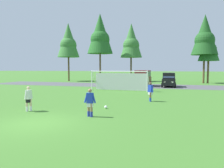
% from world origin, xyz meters
% --- Properties ---
extents(ground_plane, '(400.00, 400.00, 0.00)m').
position_xyz_m(ground_plane, '(0.00, 15.00, 0.00)').
color(ground_plane, '#3D7028').
extents(parking_lot_strip, '(52.00, 8.40, 0.01)m').
position_xyz_m(parking_lot_strip, '(0.00, 25.51, 0.00)').
color(parking_lot_strip, '#4C4C51').
rests_on(parking_lot_strip, ground).
extents(soccer_ball, '(0.22, 0.22, 0.22)m').
position_xyz_m(soccer_ball, '(2.09, 4.83, 0.11)').
color(soccer_ball, white).
rests_on(soccer_ball, ground).
extents(soccer_goal, '(7.48, 2.20, 2.57)m').
position_xyz_m(soccer_goal, '(-0.26, 17.54, 1.29)').
color(soccer_goal, white).
rests_on(soccer_goal, ground).
extents(player_striker_near, '(0.75, 0.29, 1.64)m').
position_xyz_m(player_striker_near, '(2.02, 2.18, 0.82)').
color(player_striker_near, '#936B4C').
rests_on(player_striker_near, ground).
extents(player_midfield_center, '(0.60, 0.56, 1.64)m').
position_xyz_m(player_midfield_center, '(4.66, 9.13, 0.82)').
color(player_midfield_center, brown).
rests_on(player_midfield_center, ground).
extents(player_defender_far, '(0.29, 0.74, 1.64)m').
position_xyz_m(player_defender_far, '(-2.49, 2.53, 0.82)').
color(player_defender_far, beige).
rests_on(player_defender_far, ground).
extents(parked_car_slot_far_left, '(2.28, 4.32, 1.72)m').
position_xyz_m(parked_car_slot_far_left, '(-4.52, 26.23, 0.88)').
color(parked_car_slot_far_left, silver).
rests_on(parked_car_slot_far_left, ground).
extents(parked_car_slot_left, '(2.05, 4.20, 1.72)m').
position_xyz_m(parked_car_slot_left, '(-1.25, 26.01, 0.88)').
color(parked_car_slot_left, '#194C2D').
rests_on(parked_car_slot_left, ground).
extents(parked_car_slot_center_left, '(2.42, 4.91, 2.52)m').
position_xyz_m(parked_car_slot_center_left, '(1.48, 25.20, 1.34)').
color(parked_car_slot_center_left, maroon).
rests_on(parked_car_slot_center_left, ground).
extents(parked_car_slot_center, '(2.23, 4.65, 2.16)m').
position_xyz_m(parked_car_slot_center, '(5.56, 24.87, 1.11)').
color(parked_car_slot_center, black).
rests_on(parked_car_slot_center, ground).
extents(tree_left_edge, '(4.82, 4.82, 12.86)m').
position_xyz_m(tree_left_edge, '(-16.57, 33.96, 8.85)').
color(tree_left_edge, brown).
rests_on(tree_left_edge, ground).
extents(tree_mid_left, '(5.38, 5.38, 14.36)m').
position_xyz_m(tree_mid_left, '(-9.01, 33.82, 9.88)').
color(tree_mid_left, brown).
rests_on(tree_mid_left, ground).
extents(tree_center_back, '(4.73, 4.73, 12.61)m').
position_xyz_m(tree_center_back, '(-3.02, 37.19, 8.68)').
color(tree_center_back, brown).
rests_on(tree_center_back, ground).
extents(tree_mid_right, '(4.88, 4.88, 13.01)m').
position_xyz_m(tree_mid_right, '(11.58, 35.16, 8.95)').
color(tree_mid_right, brown).
rests_on(tree_mid_right, ground).
extents(tree_right_edge, '(3.84, 3.84, 10.23)m').
position_xyz_m(tree_right_edge, '(12.36, 35.33, 7.03)').
color(tree_right_edge, brown).
rests_on(tree_right_edge, ground).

